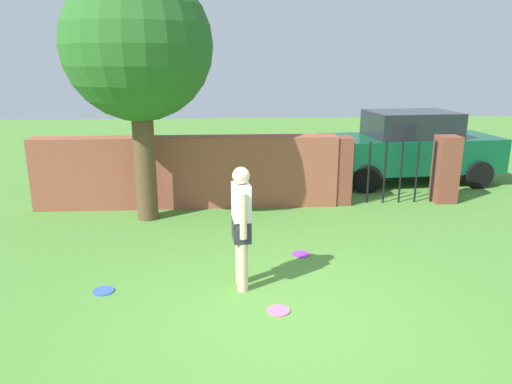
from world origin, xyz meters
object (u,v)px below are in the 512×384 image
(car, at_px, (409,147))
(frisbee_purple, at_px, (301,254))
(tree, at_px, (138,48))
(frisbee_blue, at_px, (103,291))
(person, at_px, (241,222))
(frisbee_pink, at_px, (279,311))

(car, xyz_separation_m, frisbee_purple, (-3.31, -4.48, -0.85))
(tree, bearing_deg, frisbee_blue, -92.06)
(tree, bearing_deg, person, -60.15)
(person, height_order, car, car)
(frisbee_purple, bearing_deg, frisbee_blue, -158.85)
(car, distance_m, frisbee_blue, 8.24)
(tree, height_order, car, tree)
(frisbee_blue, distance_m, frisbee_pink, 2.30)
(tree, relative_size, frisbee_pink, 16.47)
(tree, xyz_separation_m, person, (1.69, -2.94, -2.21))
(tree, height_order, frisbee_pink, tree)
(frisbee_pink, bearing_deg, person, 121.57)
(car, height_order, frisbee_blue, car)
(frisbee_pink, bearing_deg, car, 58.17)
(car, bearing_deg, frisbee_blue, -142.57)
(frisbee_purple, xyz_separation_m, frisbee_pink, (-0.52, -1.69, 0.00))
(person, bearing_deg, frisbee_purple, -47.68)
(frisbee_blue, height_order, frisbee_pink, same)
(frisbee_pink, bearing_deg, frisbee_purple, 72.80)
(tree, distance_m, frisbee_purple, 4.50)
(car, bearing_deg, tree, -161.83)
(tree, relative_size, frisbee_purple, 16.47)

